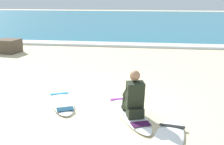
% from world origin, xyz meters
% --- Properties ---
extents(ground_plane, '(80.00, 80.00, 0.00)m').
position_xyz_m(ground_plane, '(0.00, 0.00, 0.00)').
color(ground_plane, beige).
extents(sea, '(80.00, 28.00, 0.10)m').
position_xyz_m(sea, '(0.00, 21.97, 0.05)').
color(sea, teal).
rests_on(sea, ground).
extents(breaking_foam, '(80.00, 0.90, 0.11)m').
position_xyz_m(breaking_foam, '(0.00, 8.27, 0.06)').
color(breaking_foam, white).
rests_on(breaking_foam, ground).
extents(surfboard_main, '(1.41, 2.46, 0.08)m').
position_xyz_m(surfboard_main, '(1.06, -0.13, 0.04)').
color(surfboard_main, white).
rests_on(surfboard_main, ground).
extents(surfer_seated, '(0.53, 0.77, 0.95)m').
position_xyz_m(surfer_seated, '(1.19, -0.42, 0.44)').
color(surfer_seated, black).
rests_on(surfer_seated, surfboard_main).
extents(surfboard_spare_near, '(1.22, 1.86, 0.08)m').
position_xyz_m(surfboard_spare_near, '(-0.53, 0.22, 0.04)').
color(surfboard_spare_near, silver).
rests_on(surfboard_spare_near, ground).
extents(surfboard_spare_far, '(0.82, 1.83, 0.08)m').
position_xyz_m(surfboard_spare_far, '(1.85, -1.34, 0.04)').
color(surfboard_spare_far, white).
rests_on(surfboard_spare_far, ground).
extents(shoreline_rock, '(1.03, 0.97, 0.57)m').
position_xyz_m(shoreline_rock, '(-4.65, 5.86, 0.29)').
color(shoreline_rock, brown).
rests_on(shoreline_rock, ground).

